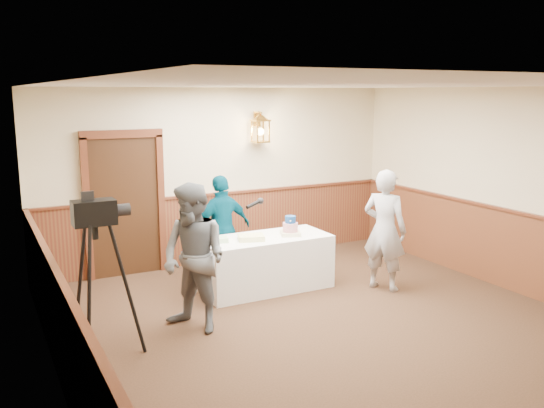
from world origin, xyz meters
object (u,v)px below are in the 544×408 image
at_px(tiered_cake, 290,228).
at_px(display_table, 265,263).
at_px(interviewer, 194,258).
at_px(baker, 385,230).
at_px(sheet_cake_green, 217,240).
at_px(sheet_cake_yellow, 251,238).
at_px(assistant_p, 222,228).
at_px(tv_camera_rig, 99,291).

bearing_deg(tiered_cake, display_table, 167.83).
distance_m(display_table, interviewer, 1.71).
xyz_separation_m(display_table, baker, (1.46, -0.77, 0.47)).
bearing_deg(baker, sheet_cake_green, 39.96).
distance_m(display_table, baker, 1.72).
distance_m(tiered_cake, sheet_cake_green, 1.06).
bearing_deg(sheet_cake_yellow, display_table, 15.20).
xyz_separation_m(sheet_cake_green, assistant_p, (0.31, 0.57, -0.00)).
bearing_deg(tv_camera_rig, baker, 5.63).
relative_size(interviewer, tv_camera_rig, 1.02).
bearing_deg(interviewer, tv_camera_rig, -103.20).
bearing_deg(sheet_cake_yellow, tv_camera_rig, -152.96).
bearing_deg(baker, tiered_cake, 28.90).
xyz_separation_m(interviewer, baker, (2.83, 0.13, -0.01)).
height_order(interviewer, tv_camera_rig, interviewer).
distance_m(display_table, tv_camera_rig, 2.81).
relative_size(tiered_cake, interviewer, 0.20).
height_order(tiered_cake, tv_camera_rig, tv_camera_rig).
bearing_deg(tv_camera_rig, sheet_cake_green, 34.41).
bearing_deg(interviewer, assistant_p, 118.27).
relative_size(display_table, interviewer, 1.04).
relative_size(sheet_cake_yellow, tv_camera_rig, 0.20).
height_order(sheet_cake_yellow, sheet_cake_green, sheet_cake_yellow).
relative_size(interviewer, baker, 1.02).
bearing_deg(display_table, sheet_cake_yellow, -164.80).
relative_size(display_table, sheet_cake_yellow, 5.22).
bearing_deg(assistant_p, interviewer, 48.85).
bearing_deg(tiered_cake, baker, -32.19).
bearing_deg(sheet_cake_yellow, baker, -22.37).
distance_m(tiered_cake, baker, 1.31).
relative_size(sheet_cake_green, baker, 0.16).
bearing_deg(sheet_cake_green, sheet_cake_yellow, -16.11).
bearing_deg(display_table, assistant_p, 121.15).
bearing_deg(baker, tv_camera_rig, 67.48).
relative_size(tiered_cake, sheet_cake_yellow, 1.00).
height_order(tiered_cake, sheet_cake_yellow, tiered_cake).
distance_m(baker, tv_camera_rig, 3.99).
xyz_separation_m(sheet_cake_green, baker, (2.15, -0.83, 0.07)).
height_order(baker, assistant_p, baker).
distance_m(assistant_p, tv_camera_rig, 2.81).
relative_size(display_table, assistant_p, 1.15).
height_order(display_table, interviewer, interviewer).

